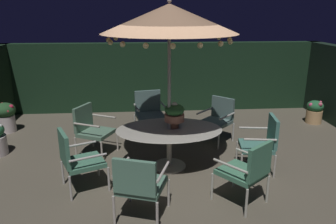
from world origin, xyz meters
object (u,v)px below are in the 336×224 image
Objects in this scene: patio_chair_north at (149,110)px; patio_chair_south at (248,169)px; patio_umbrella at (169,19)px; potted_plant_left_far at (5,116)px; patio_chair_east at (77,157)px; patio_chair_west at (218,117)px; centerpiece_planter at (174,113)px; patio_chair_southeast at (139,183)px; patio_dining_table at (169,135)px; potted_plant_left_near at (314,111)px; patio_chair_southwest at (263,141)px; patio_chair_northeast at (91,127)px.

patio_chair_north reaches higher than patio_chair_south.
potted_plant_left_far is (-3.63, 2.08, -2.20)m from patio_umbrella.
patio_chair_west is at bearing 34.80° from patio_chair_east.
patio_chair_southeast is (-0.61, -1.59, -0.44)m from centerpiece_planter.
patio_dining_table is 4.00× the size of centerpiece_planter.
patio_chair_east is 1.72× the size of potted_plant_left_near.
patio_chair_southeast is at bearing -108.48° from patio_umbrella.
patio_chair_east reaches higher than potted_plant_left_near.
patio_chair_south reaches higher than potted_plant_left_near.
patio_chair_southeast is 0.98× the size of patio_chair_southwest.
patio_umbrella is 2.92× the size of patio_chair_east.
centerpiece_planter is at bearing -75.13° from patio_chair_north.
patio_chair_north reaches higher than potted_plant_left_near.
patio_chair_east is 1.00× the size of patio_chair_south.
patio_chair_east is at bearing -152.10° from potted_plant_left_near.
patio_chair_southeast is at bearing -49.21° from potted_plant_left_far.
centerpiece_planter is 0.47× the size of patio_chair_east.
patio_umbrella reaches higher than potted_plant_left_far.
patio_chair_south reaches higher than patio_dining_table.
patio_umbrella is 3.08× the size of patio_chair_west.
patio_dining_table is at bearing -134.53° from patio_chair_west.
centerpiece_planter reaches higher than patio_chair_northeast.
patio_chair_north reaches higher than patio_chair_east.
patio_chair_northeast is 2.64m from patio_chair_west.
patio_dining_table is 1.94× the size of patio_chair_southeast.
potted_plant_left_far is (-4.65, 3.35, -0.18)m from patio_chair_south.
centerpiece_planter reaches higher than patio_dining_table.
patio_chair_southeast reaches higher than potted_plant_left_near.
patio_dining_table is 0.40m from centerpiece_planter.
patio_dining_table is at bearing -29.76° from potted_plant_left_far.
patio_umbrella is 2.59m from patio_chair_southeast.
patio_chair_northeast is 3.17m from patio_chair_south.
patio_chair_south is 4.43m from potted_plant_left_near.
patio_chair_east is at bearing -172.09° from patio_chair_southwest.
centerpiece_planter is at bearing -28.53° from potted_plant_left_far.
patio_chair_south is (2.50, -0.61, 0.01)m from patio_chair_east.
patio_chair_north reaches higher than patio_chair_west.
potted_plant_left_far is (-3.73, 2.03, -0.61)m from centerpiece_planter.
patio_chair_south is (1.53, 0.27, 0.00)m from patio_chair_southeast.
patio_chair_southwest is 3.26m from potted_plant_left_near.
patio_chair_southeast is at bearing -93.65° from patio_chair_north.
patio_chair_north is at bearing 163.28° from patio_chair_west.
potted_plant_left_far is at bearing 147.71° from patio_chair_northeast.
patio_chair_west is (0.12, 2.43, -0.02)m from patio_chair_south.
patio_chair_northeast is 5.48m from potted_plant_left_near.
patio_chair_southeast reaches higher than patio_chair_west.
patio_chair_northeast is (-1.46, 0.71, -2.03)m from patio_umbrella.
patio_chair_southwest is at bearing -71.34° from patio_chair_west.
potted_plant_left_far reaches higher than potted_plant_left_near.
potted_plant_left_near is at bearing 15.23° from patio_chair_northeast.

